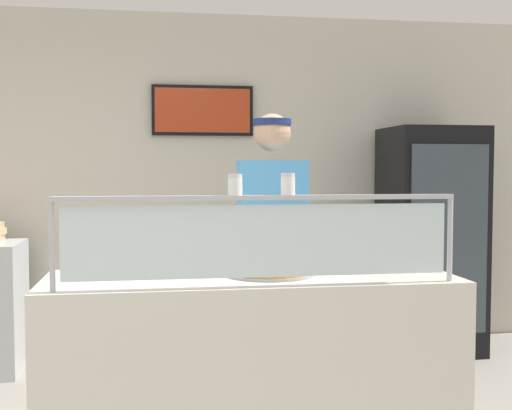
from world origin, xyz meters
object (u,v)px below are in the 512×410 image
object	(u,v)px
pepper_flake_shaker	(288,185)
drink_fridge	(430,240)
pizza_server	(275,267)
parmesan_shaker	(235,186)
worker_figure	(273,248)
pizza_tray	(269,271)

from	to	relation	value
pepper_flake_shaker	drink_fridge	distance (m)	2.72
pizza_server	parmesan_shaker	bearing A→B (deg)	-137.54
pizza_server	pepper_flake_shaker	size ratio (longest dim) A/B	2.96
worker_figure	drink_fridge	size ratio (longest dim) A/B	0.99
pizza_server	drink_fridge	distance (m)	2.47
pizza_server	worker_figure	size ratio (longest dim) A/B	0.16
parmesan_shaker	pepper_flake_shaker	distance (m)	0.23
pizza_server	drink_fridge	size ratio (longest dim) A/B	0.16
pizza_server	parmesan_shaker	world-z (taller)	parmesan_shaker
parmesan_shaker	pizza_tray	bearing A→B (deg)	55.72
parmesan_shaker	pepper_flake_shaker	xyz separation A→B (m)	(0.23, -0.00, 0.00)
pizza_server	parmesan_shaker	distance (m)	0.52
pizza_server	pepper_flake_shaker	distance (m)	0.48
parmesan_shaker	pepper_flake_shaker	bearing A→B (deg)	-0.00
pizza_server	parmesan_shaker	size ratio (longest dim) A/B	3.06
parmesan_shaker	drink_fridge	distance (m)	2.86
pizza_server	drink_fridge	world-z (taller)	drink_fridge
pepper_flake_shaker	drink_fridge	xyz separation A→B (m)	(1.60, 2.14, -0.49)
pizza_server	pepper_flake_shaker	xyz separation A→B (m)	(0.01, -0.27, 0.39)
pizza_tray	pizza_server	bearing A→B (deg)	-42.76
pizza_server	drink_fridge	xyz separation A→B (m)	(1.61, 1.87, -0.10)
pizza_tray	parmesan_shaker	distance (m)	0.54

